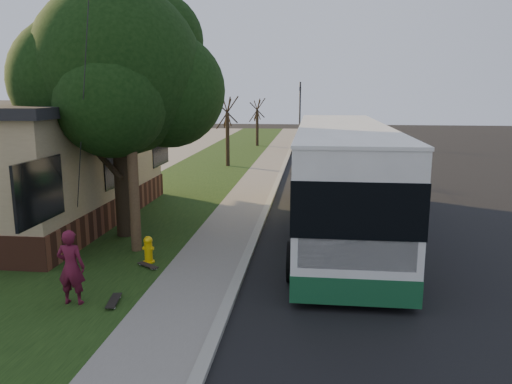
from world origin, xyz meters
TOP-DOWN VIEW (x-y plane):
  - ground at (0.00, 0.00)m, footprint 120.00×120.00m
  - road at (4.00, 10.00)m, footprint 8.00×80.00m
  - curb at (0.00, 10.00)m, footprint 0.25×80.00m
  - sidewalk at (-1.00, 10.00)m, footprint 2.00×80.00m
  - grass_verge at (-4.50, 10.00)m, footprint 5.00×80.00m
  - fire_hydrant at (-2.60, 0.00)m, footprint 0.32×0.32m
  - utility_pole at (-3.31, 0.99)m, footprint 2.86×3.21m
  - leafy_tree at (-4.17, 2.65)m, footprint 6.30×6.00m
  - bare_tree_near at (-3.50, 18.00)m, footprint 1.38×1.21m
  - bare_tree_far at (-3.00, 30.00)m, footprint 1.38×1.21m
  - traffic_signal at (0.50, 34.00)m, footprint 0.18×0.22m
  - transit_bus at (2.74, 4.08)m, footprint 3.06×13.24m
  - skateboarder at (-3.38, -2.79)m, footprint 0.62×0.41m
  - skateboard_main at (-2.50, -2.69)m, footprint 0.34×0.84m
  - skateboard_spare at (-2.50, -0.38)m, footprint 0.69×0.55m
  - distant_car at (1.50, 26.46)m, footprint 2.00×4.67m

SIDE VIEW (x-z plane):
  - ground at x=0.00m, z-range 0.00..0.00m
  - road at x=4.00m, z-range 0.00..0.01m
  - grass_verge at x=-4.50m, z-range 0.00..0.07m
  - sidewalk at x=-1.00m, z-range 0.00..0.08m
  - curb at x=0.00m, z-range 0.00..0.12m
  - skateboard_spare at x=-2.50m, z-range 0.09..0.15m
  - skateboard_main at x=-2.50m, z-range 0.09..0.17m
  - fire_hydrant at x=-2.60m, z-range 0.06..0.80m
  - distant_car at x=1.50m, z-range 0.00..1.57m
  - skateboarder at x=-3.38m, z-range 0.07..1.75m
  - transit_bus at x=2.74m, z-range 0.12..3.70m
  - bare_tree_far at x=-3.00m, z-range -0.01..4.02m
  - bare_tree_near at x=-3.50m, z-range 0.00..4.30m
  - traffic_signal at x=0.50m, z-range 0.41..5.91m
  - utility_pole at x=-3.31m, z-range 0.10..9.17m
  - leafy_tree at x=-4.17m, z-range 1.27..9.07m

